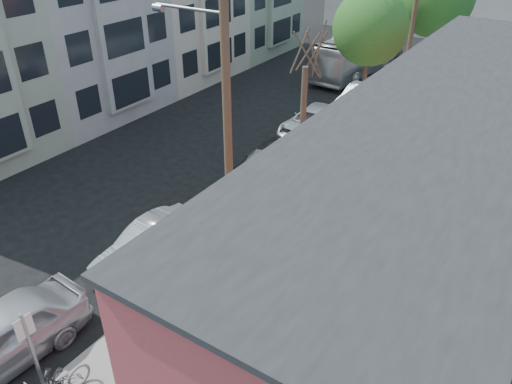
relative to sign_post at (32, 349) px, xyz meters
The scene contains 17 objects.
ground 5.16m from the sign_post, 119.14° to the left, with size 120.00×120.00×0.00m, color black.
sidewalk 15.43m from the sign_post, 82.88° to the left, with size 4.50×58.00×0.15m, color gray.
cafe_building 11.45m from the sign_post, 54.21° to the left, with size 6.60×20.20×6.61m.
apartment_row 23.25m from the sign_post, 127.94° to the left, with size 6.30×32.00×9.00m.
sign_post is the anchor object (origin of this frame).
parking_meter_near 3.70m from the sign_post, 91.59° to the left, with size 0.14×0.14×1.24m.
parking_meter_far 13.58m from the sign_post, 90.42° to the left, with size 0.14×0.14×1.24m.
utility_pole_near 8.62m from the sign_post, 89.71° to the left, with size 3.57×0.28×10.00m.
utility_pole_far 26.54m from the sign_post, 89.78° to the left, with size 1.80×0.28×10.00m.
tree_bare 12.37m from the sign_post, 87.91° to the left, with size 0.24×0.24×5.41m.
tree_leafy_mid 18.97m from the sign_post, 88.61° to the left, with size 3.48×3.48×7.39m.
patron_grey 5.86m from the sign_post, 52.36° to the left, with size 0.62×0.41×1.70m, color gray.
car_1 5.86m from the sign_post, 105.63° to the left, with size 1.58×4.52×1.49m, color #B8B9C1.
car_2 13.21m from the sign_post, 96.76° to the left, with size 1.93×4.75×1.38m, color black.
car_3 18.47m from the sign_post, 96.49° to the left, with size 2.18×4.73×1.31m, color #B2B5BA.
car_4 23.28m from the sign_post, 93.82° to the left, with size 1.41×4.05×1.33m, color #9A9EA1.
bus 30.12m from the sign_post, 98.31° to the left, with size 2.45×10.49×2.92m, color silver.
Camera 1 is at (11.25, -8.16, 11.04)m, focal length 35.00 mm.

